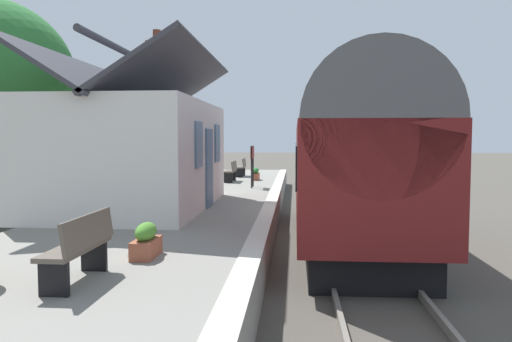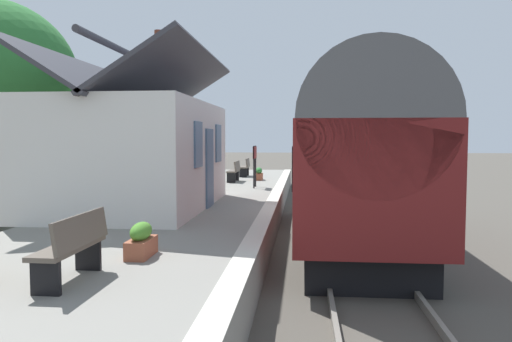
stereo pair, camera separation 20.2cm
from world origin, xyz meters
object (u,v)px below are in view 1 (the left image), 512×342
Objects in this scene: bench_near_building at (242,167)px; planter_under_sign at (200,175)px; station_sign_board at (252,156)px; bench_mid_platform at (231,171)px; planter_by_door at (208,178)px; planter_edge_near at (256,174)px; tree_mid_background at (2,88)px; planter_bench_right at (146,241)px; train at (350,157)px; planter_edge_far at (211,166)px; station_building at (136,151)px; bench_platform_end at (80,246)px.

bench_near_building is 4.41m from planter_under_sign.
station_sign_board reaches higher than planter_under_sign.
bench_mid_platform is 1.91× the size of planter_by_door.
station_sign_board reaches higher than planter_edge_near.
station_sign_board is 10.10m from tree_mid_background.
tree_mid_background is (0.04, 9.76, 2.60)m from station_sign_board.
bench_near_building is at bearing 22.33° from planter_edge_near.
bench_mid_platform is 13.35m from planter_bench_right.
planter_under_sign is 3.02m from planter_edge_near.
planter_under_sign is (6.84, 5.21, -1.02)m from train.
planter_under_sign is at bearing 37.31° from train.
planter_edge_far reaches higher than planter_bench_right.
station_building reaches higher than planter_by_door.
tree_mid_background is (-2.34, 8.66, 3.31)m from bench_mid_platform.
planter_under_sign reaches higher than planter_by_door.
station_sign_board is at bearing -116.34° from planter_under_sign.
planter_by_door reaches higher than planter_bench_right.
station_building is 9.20× the size of planter_by_door.
planter_edge_near is (0.90, -0.96, -0.21)m from bench_mid_platform.
bench_near_building is at bearing -16.32° from planter_under_sign.
station_sign_board is at bearing -5.18° from bench_platform_end.
station_building is 1.00× the size of tree_mid_background.
planter_edge_near is 0.11× the size of tree_mid_background.
tree_mid_background is (0.46, 8.15, 3.40)m from planter_by_door.
planter_under_sign is 1.02× the size of planter_edge_near.
planter_by_door is at bearing 40.85° from train.
bench_near_building is (10.90, -1.65, -1.04)m from station_building.
station_building is 5.86m from planter_bench_right.
station_building is at bearing 88.25° from train.
train is at bearing -154.60° from planter_edge_far.
bench_near_building is at bearing -58.94° from tree_mid_background.
bench_mid_platform is 14.74m from bench_platform_end.
station_building reaches higher than bench_mid_platform.
bench_mid_platform is 1.34m from planter_edge_near.
bench_platform_end is 15.47m from tree_mid_background.
bench_platform_end is at bearing 174.82° from station_sign_board.
bench_mid_platform is 1.70m from planter_under_sign.
planter_by_door is (-2.80, 0.51, -0.09)m from bench_mid_platform.
bench_near_building is at bearing -2.40° from bench_mid_platform.
tree_mid_background is at bearing 65.61° from train.
station_building reaches higher than planter_bench_right.
planter_by_door is 1.02× the size of planter_bench_right.
bench_mid_platform is at bearing -157.72° from planter_edge_far.
train is 13.09× the size of planter_edge_near.
bench_near_building is at bearing -6.29° from planter_by_door.
planter_under_sign is 12.15m from planter_bench_right.
planter_edge_near is 0.47× the size of station_sign_board.
tree_mid_background is at bearing 121.06° from bench_near_building.
planter_edge_far is (11.78, 5.60, -0.94)m from train.
planter_under_sign is 0.47× the size of station_sign_board.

